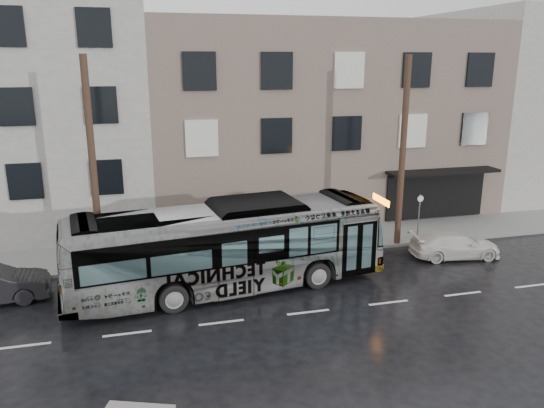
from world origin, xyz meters
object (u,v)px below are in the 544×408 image
Objects in this scene: white_sedan at (455,245)px; utility_pole_front at (403,153)px; sign_post at (419,218)px; utility_pole_rear at (93,167)px; bus at (227,247)px.

utility_pole_front is at bearing 49.07° from white_sedan.
sign_post is 2.36m from white_sedan.
utility_pole_rear is 15.46m from sign_post.
sign_post is 0.19× the size of bus.
utility_pole_rear is 3.75× the size of sign_post.
utility_pole_front is 4.93m from white_sedan.
bus is (-10.08, -2.98, 0.42)m from sign_post.
utility_pole_front reaches higher than bus.
utility_pole_front is 0.71× the size of bus.
bus reaches higher than white_sedan.
bus reaches higher than sign_post.
utility_pole_front is at bearing 180.00° from sign_post.
utility_pole_rear is at bearing 180.00° from sign_post.
utility_pole_front is 3.48m from sign_post.
utility_pole_front reaches higher than sign_post.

